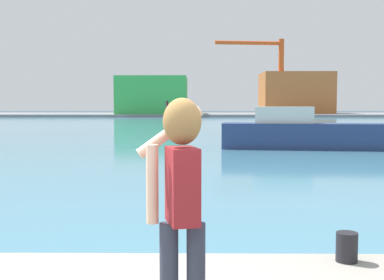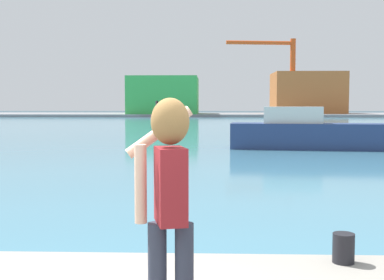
{
  "view_description": "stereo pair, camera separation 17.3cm",
  "coord_description": "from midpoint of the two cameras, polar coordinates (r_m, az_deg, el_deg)",
  "views": [
    {
      "loc": [
        0.66,
        -3.53,
        2.3
      ],
      "look_at": [
        0.58,
        3.65,
        1.77
      ],
      "focal_mm": 46.47,
      "sensor_mm": 36.0,
      "label": 1
    },
    {
      "loc": [
        0.83,
        -3.53,
        2.3
      ],
      "look_at": [
        0.58,
        3.65,
        1.77
      ],
      "focal_mm": 46.47,
      "sensor_mm": 36.0,
      "label": 2
    }
  ],
  "objects": [
    {
      "name": "ground_plane",
      "position": [
        53.59,
        -0.15,
        1.7
      ],
      "size": [
        220.0,
        220.0,
        0.0
      ],
      "primitive_type": "plane",
      "color": "#334751"
    },
    {
      "name": "harbor_water",
      "position": [
        55.58,
        -0.12,
        1.8
      ],
      "size": [
        140.0,
        100.0,
        0.02
      ],
      "primitive_type": "cube",
      "color": "teal",
      "rests_on": "ground_plane"
    },
    {
      "name": "far_shore_dock",
      "position": [
        95.56,
        0.2,
        2.92
      ],
      "size": [
        140.0,
        20.0,
        0.49
      ],
      "primitive_type": "cube",
      "color": "gray",
      "rests_on": "ground_plane"
    },
    {
      "name": "person_photographer",
      "position": [
        3.65,
        -2.68,
        -5.77
      ],
      "size": [
        0.54,
        0.54,
        1.74
      ],
      "rotation": [
        0.0,
        0.0,
        1.82
      ],
      "color": "#2D3342",
      "rests_on": "quay_promenade"
    },
    {
      "name": "harbor_bollard",
      "position": [
        5.68,
        16.49,
        -11.7
      ],
      "size": [
        0.23,
        0.23,
        0.32
      ],
      "primitive_type": "cylinder",
      "color": "black",
      "rests_on": "quay_promenade"
    },
    {
      "name": "boat_moored",
      "position": [
        25.84,
        12.24,
        0.79
      ],
      "size": [
        8.45,
        2.78,
        2.14
      ],
      "rotation": [
        0.0,
        0.0,
        -0.12
      ],
      "color": "navy",
      "rests_on": "harbor_water"
    },
    {
      "name": "warehouse_left",
      "position": [
        93.81,
        -4.54,
        5.12
      ],
      "size": [
        12.62,
        13.36,
        6.81
      ],
      "primitive_type": "cube",
      "color": "green",
      "rests_on": "far_shore_dock"
    },
    {
      "name": "warehouse_right",
      "position": [
        99.1,
        11.73,
        5.29
      ],
      "size": [
        13.14,
        10.87,
        7.85
      ],
      "primitive_type": "cube",
      "color": "#B26633",
      "rests_on": "far_shore_dock"
    },
    {
      "name": "port_crane",
      "position": [
        93.86,
        9.02,
        8.35
      ],
      "size": [
        12.87,
        2.43,
        13.79
      ],
      "color": "#D84C19",
      "rests_on": "far_shore_dock"
    }
  ]
}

